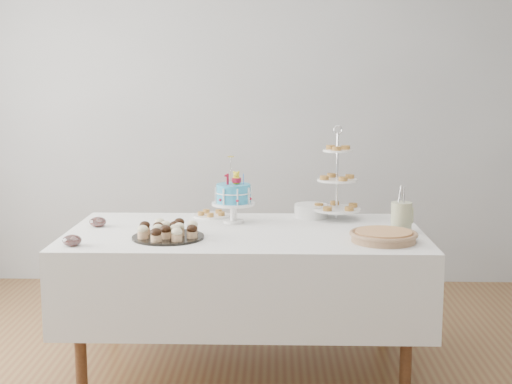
{
  "coord_description": "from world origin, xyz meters",
  "views": [
    {
      "loc": [
        0.16,
        -3.48,
        1.59
      ],
      "look_at": [
        0.06,
        0.3,
        0.98
      ],
      "focal_mm": 50.0,
      "sensor_mm": 36.0,
      "label": 1
    }
  ],
  "objects_px": {
    "birthday_cake": "(234,205)",
    "jam_bowl_a": "(72,241)",
    "pastry_plate": "(212,214)",
    "jam_bowl_b": "(98,222)",
    "tiered_stand": "(337,181)",
    "plate_stack": "(311,211)",
    "table": "(245,271)",
    "pie": "(384,236)",
    "cupcake_tray": "(168,230)",
    "utensil_pitcher": "(401,216)"
  },
  "relations": [
    {
      "from": "cupcake_tray",
      "to": "pastry_plate",
      "type": "bearing_deg",
      "value": 73.6
    },
    {
      "from": "tiered_stand",
      "to": "jam_bowl_a",
      "type": "xyz_separation_m",
      "value": [
        -1.36,
        -0.71,
        -0.2
      ]
    },
    {
      "from": "tiered_stand",
      "to": "plate_stack",
      "type": "xyz_separation_m",
      "value": [
        -0.15,
        0.06,
        -0.19
      ]
    },
    {
      "from": "table",
      "to": "jam_bowl_a",
      "type": "xyz_separation_m",
      "value": [
        -0.84,
        -0.37,
        0.25
      ]
    },
    {
      "from": "cupcake_tray",
      "to": "tiered_stand",
      "type": "xyz_separation_m",
      "value": [
        0.91,
        0.53,
        0.19
      ]
    },
    {
      "from": "table",
      "to": "jam_bowl_b",
      "type": "bearing_deg",
      "value": 173.76
    },
    {
      "from": "tiered_stand",
      "to": "jam_bowl_b",
      "type": "relative_size",
      "value": 5.88
    },
    {
      "from": "jam_bowl_a",
      "to": "plate_stack",
      "type": "bearing_deg",
      "value": 32.28
    },
    {
      "from": "jam_bowl_a",
      "to": "utensil_pitcher",
      "type": "height_order",
      "value": "utensil_pitcher"
    },
    {
      "from": "birthday_cake",
      "to": "jam_bowl_b",
      "type": "height_order",
      "value": "birthday_cake"
    },
    {
      "from": "birthday_cake",
      "to": "jam_bowl_a",
      "type": "distance_m",
      "value": 0.97
    },
    {
      "from": "pie",
      "to": "jam_bowl_a",
      "type": "height_order",
      "value": "same"
    },
    {
      "from": "jam_bowl_b",
      "to": "utensil_pitcher",
      "type": "relative_size",
      "value": 0.37
    },
    {
      "from": "birthday_cake",
      "to": "cupcake_tray",
      "type": "distance_m",
      "value": 0.52
    },
    {
      "from": "cupcake_tray",
      "to": "utensil_pitcher",
      "type": "height_order",
      "value": "utensil_pitcher"
    },
    {
      "from": "cupcake_tray",
      "to": "pie",
      "type": "bearing_deg",
      "value": -2.52
    },
    {
      "from": "birthday_cake",
      "to": "jam_bowl_a",
      "type": "height_order",
      "value": "birthday_cake"
    },
    {
      "from": "plate_stack",
      "to": "jam_bowl_a",
      "type": "bearing_deg",
      "value": -147.72
    },
    {
      "from": "cupcake_tray",
      "to": "pastry_plate",
      "type": "distance_m",
      "value": 0.61
    },
    {
      "from": "jam_bowl_b",
      "to": "tiered_stand",
      "type": "bearing_deg",
      "value": 10.44
    },
    {
      "from": "jam_bowl_a",
      "to": "jam_bowl_b",
      "type": "bearing_deg",
      "value": 88.19
    },
    {
      "from": "tiered_stand",
      "to": "plate_stack",
      "type": "relative_size",
      "value": 2.77
    },
    {
      "from": "table",
      "to": "jam_bowl_a",
      "type": "height_order",
      "value": "jam_bowl_a"
    },
    {
      "from": "cupcake_tray",
      "to": "tiered_stand",
      "type": "bearing_deg",
      "value": 30.03
    },
    {
      "from": "table",
      "to": "plate_stack",
      "type": "height_order",
      "value": "plate_stack"
    },
    {
      "from": "tiered_stand",
      "to": "jam_bowl_a",
      "type": "relative_size",
      "value": 5.85
    },
    {
      "from": "plate_stack",
      "to": "jam_bowl_b",
      "type": "distance_m",
      "value": 1.24
    },
    {
      "from": "pie",
      "to": "utensil_pitcher",
      "type": "bearing_deg",
      "value": 60.43
    },
    {
      "from": "pastry_plate",
      "to": "jam_bowl_b",
      "type": "height_order",
      "value": "jam_bowl_b"
    },
    {
      "from": "plate_stack",
      "to": "utensil_pitcher",
      "type": "relative_size",
      "value": 0.79
    },
    {
      "from": "table",
      "to": "jam_bowl_a",
      "type": "bearing_deg",
      "value": -156.29
    },
    {
      "from": "plate_stack",
      "to": "pie",
      "type": "bearing_deg",
      "value": -62.28
    },
    {
      "from": "plate_stack",
      "to": "jam_bowl_b",
      "type": "xyz_separation_m",
      "value": [
        -1.2,
        -0.31,
        -0.01
      ]
    },
    {
      "from": "cupcake_tray",
      "to": "plate_stack",
      "type": "xyz_separation_m",
      "value": [
        0.77,
        0.59,
        -0.0
      ]
    },
    {
      "from": "table",
      "to": "pastry_plate",
      "type": "bearing_deg",
      "value": 118.45
    },
    {
      "from": "cupcake_tray",
      "to": "jam_bowl_b",
      "type": "distance_m",
      "value": 0.52
    },
    {
      "from": "pastry_plate",
      "to": "birthday_cake",
      "type": "bearing_deg",
      "value": -50.96
    },
    {
      "from": "pie",
      "to": "pastry_plate",
      "type": "xyz_separation_m",
      "value": [
        -0.93,
        0.64,
        -0.02
      ]
    },
    {
      "from": "table",
      "to": "tiered_stand",
      "type": "distance_m",
      "value": 0.77
    },
    {
      "from": "utensil_pitcher",
      "to": "pie",
      "type": "bearing_deg",
      "value": -103.78
    },
    {
      "from": "pie",
      "to": "plate_stack",
      "type": "height_order",
      "value": "plate_stack"
    },
    {
      "from": "jam_bowl_b",
      "to": "pastry_plate",
      "type": "bearing_deg",
      "value": 26.96
    },
    {
      "from": "pie",
      "to": "jam_bowl_b",
      "type": "relative_size",
      "value": 3.7
    },
    {
      "from": "tiered_stand",
      "to": "table",
      "type": "bearing_deg",
      "value": -147.07
    },
    {
      "from": "cupcake_tray",
      "to": "jam_bowl_a",
      "type": "bearing_deg",
      "value": -158.21
    },
    {
      "from": "table",
      "to": "pie",
      "type": "height_order",
      "value": "pie"
    },
    {
      "from": "birthday_cake",
      "to": "tiered_stand",
      "type": "xyz_separation_m",
      "value": [
        0.6,
        0.11,
        0.13
      ]
    },
    {
      "from": "birthday_cake",
      "to": "pastry_plate",
      "type": "xyz_separation_m",
      "value": [
        -0.14,
        0.17,
        -0.09
      ]
    },
    {
      "from": "jam_bowl_a",
      "to": "birthday_cake",
      "type": "bearing_deg",
      "value": 37.84
    },
    {
      "from": "tiered_stand",
      "to": "cupcake_tray",
      "type": "bearing_deg",
      "value": -149.97
    }
  ]
}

